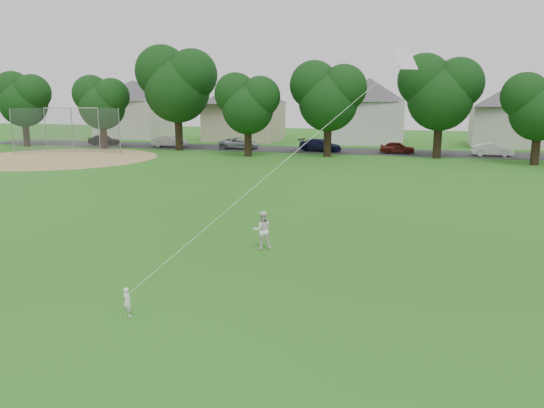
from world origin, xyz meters
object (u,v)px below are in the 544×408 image
(toddler, at_px, (127,302))
(older_boy, at_px, (262,230))
(baseball_backstop, at_px, (71,131))
(kite, at_px, (289,157))

(toddler, height_order, older_boy, older_boy)
(older_boy, relative_size, baseball_backstop, 0.15)
(toddler, height_order, baseball_backstop, baseball_backstop)
(kite, height_order, baseball_backstop, kite)
(toddler, distance_m, baseball_backstop, 44.36)
(toddler, xyz_separation_m, kite, (3.21, 4.55, 3.41))
(older_boy, xyz_separation_m, kite, (1.65, -2.45, 3.07))
(older_boy, xyz_separation_m, baseball_backstop, (-28.95, 27.86, 1.53))
(toddler, bearing_deg, older_boy, -85.64)
(older_boy, height_order, kite, kite)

